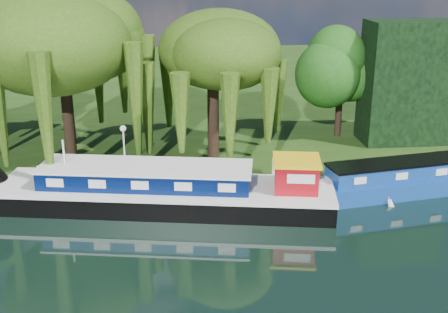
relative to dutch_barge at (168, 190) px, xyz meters
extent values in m
plane|color=black|center=(-3.00, -5.60, -0.90)|extent=(120.00, 120.00, 0.00)
cube|color=#1C370F|center=(-3.00, 28.40, -0.67)|extent=(120.00, 52.00, 0.45)
cube|color=black|center=(-0.15, 0.03, -0.47)|extent=(17.48, 6.70, 1.14)
cube|color=silver|center=(-0.15, 0.03, 0.19)|extent=(17.59, 6.80, 0.21)
cube|color=#02113F|center=(-1.08, 0.19, 0.76)|extent=(10.90, 4.53, 0.90)
cube|color=silver|center=(-1.08, 0.19, 1.27)|extent=(11.12, 4.75, 0.11)
cube|color=#9D0B13|center=(6.40, -1.13, 1.02)|extent=(2.42, 2.42, 1.42)
cube|color=yellow|center=(6.40, -1.13, 1.81)|extent=(2.69, 2.69, 0.15)
cylinder|color=silver|center=(-5.19, 0.92, 1.45)|extent=(0.09, 0.09, 2.28)
cube|color=navy|center=(13.24, 0.67, -0.52)|extent=(13.89, 4.54, 1.03)
cube|color=navy|center=(13.24, 0.67, 0.42)|extent=(9.74, 3.29, 0.86)
cube|color=black|center=(13.24, 0.67, 0.91)|extent=(9.87, 3.43, 0.11)
cube|color=silver|center=(9.84, -0.80, 0.46)|extent=(0.69, 0.17, 0.37)
cube|color=silver|center=(12.20, -0.40, 0.46)|extent=(0.69, 0.17, 0.37)
cube|color=silver|center=(14.57, 0.00, 0.46)|extent=(0.69, 0.17, 0.37)
imported|color=silver|center=(11.43, -0.19, -0.90)|extent=(2.66, 2.35, 1.30)
cylinder|color=black|center=(-5.89, 6.89, 2.47)|extent=(0.76, 0.76, 5.84)
ellipsoid|color=#29460F|center=(-5.89, 6.89, 6.69)|extent=(8.16, 8.16, 5.27)
cylinder|color=black|center=(2.84, 6.06, 1.97)|extent=(0.68, 0.68, 4.84)
ellipsoid|color=#29460F|center=(2.84, 6.06, 5.47)|extent=(6.61, 6.61, 4.27)
cylinder|color=black|center=(11.84, 9.98, 2.03)|extent=(0.41, 0.41, 4.97)
ellipsoid|color=#1B4611|center=(11.84, 9.98, 4.07)|extent=(3.97, 3.97, 3.97)
cube|color=black|center=(16.00, 8.40, 3.55)|extent=(6.00, 3.00, 8.00)
cylinder|color=silver|center=(-2.50, 4.90, 0.65)|extent=(0.10, 0.10, 2.20)
sphere|color=white|center=(-2.50, 4.90, 1.93)|extent=(0.36, 0.36, 0.36)
cylinder|color=silver|center=(-7.00, 2.80, 0.05)|extent=(0.16, 0.16, 1.00)
cylinder|color=silver|center=(0.00, 2.80, 0.05)|extent=(0.16, 0.16, 1.00)
cylinder|color=silver|center=(6.00, 2.80, 0.05)|extent=(0.16, 0.16, 1.00)
camera|label=1|loc=(0.30, -26.68, 11.07)|focal=45.00mm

